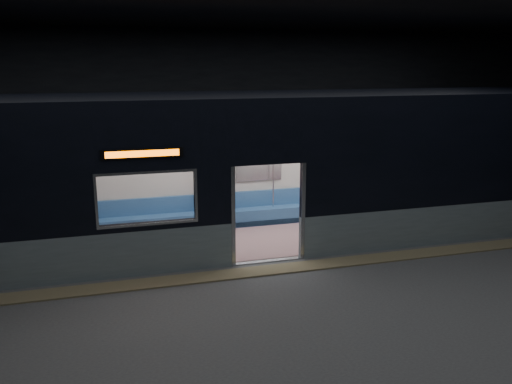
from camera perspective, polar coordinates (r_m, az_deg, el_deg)
name	(u,v)px	position (r m, az deg, el deg)	size (l,w,h in m)	color
station_floor	(285,281)	(10.38, 3.04, -9.32)	(24.00, 14.00, 0.01)	#47494C
station_envelope	(287,83)	(9.58, 3.31, 11.36)	(24.00, 14.00, 5.00)	black
tactile_strip	(276,269)	(10.86, 2.07, -8.15)	(22.80, 0.50, 0.03)	#8C7F59
metro_car	(248,162)	(12.20, -0.81, 3.21)	(18.00, 3.04, 3.35)	#85969F
passenger	(215,196)	(13.23, -4.32, -0.43)	(0.48, 0.79, 1.49)	black
handbag	(219,204)	(13.03, -3.91, -1.28)	(0.32, 0.28, 0.16)	black
transit_map	(259,165)	(13.67, 0.27, 2.87)	(1.09, 0.03, 0.71)	white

